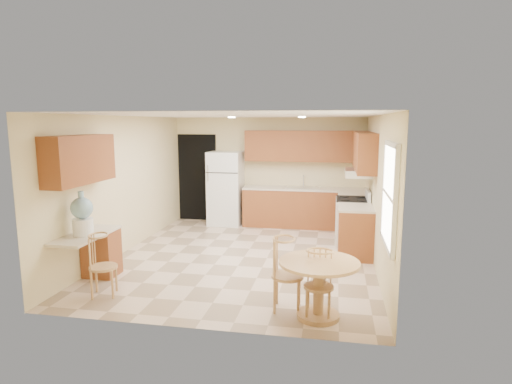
% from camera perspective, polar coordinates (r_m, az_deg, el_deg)
% --- Properties ---
extents(floor, '(5.50, 5.50, 0.00)m').
position_cam_1_polar(floor, '(7.75, -1.59, -8.63)').
color(floor, beige).
rests_on(floor, ground).
extents(ceiling, '(4.50, 5.50, 0.02)m').
position_cam_1_polar(ceiling, '(7.38, -1.67, 10.18)').
color(ceiling, white).
rests_on(ceiling, wall_back).
extents(wall_back, '(4.50, 0.02, 2.50)m').
position_cam_1_polar(wall_back, '(10.15, 1.63, 2.85)').
color(wall_back, beige).
rests_on(wall_back, floor).
extents(wall_front, '(4.50, 0.02, 2.50)m').
position_cam_1_polar(wall_front, '(4.86, -8.45, -4.28)').
color(wall_front, beige).
rests_on(wall_front, floor).
extents(wall_left, '(0.02, 5.50, 2.50)m').
position_cam_1_polar(wall_left, '(8.23, -17.13, 0.95)').
color(wall_left, beige).
rests_on(wall_left, floor).
extents(wall_right, '(0.02, 5.50, 2.50)m').
position_cam_1_polar(wall_right, '(7.34, 15.83, 0.04)').
color(wall_right, beige).
rests_on(wall_right, floor).
extents(doorway, '(0.90, 0.02, 2.10)m').
position_cam_1_polar(doorway, '(10.57, -7.82, 1.92)').
color(doorway, black).
rests_on(doorway, floor).
extents(base_cab_back, '(2.75, 0.60, 0.87)m').
position_cam_1_polar(base_cab_back, '(9.88, 6.36, -2.17)').
color(base_cab_back, brown).
rests_on(base_cab_back, floor).
extents(counter_back, '(2.75, 0.63, 0.04)m').
position_cam_1_polar(counter_back, '(9.80, 6.41, 0.44)').
color(counter_back, beige).
rests_on(counter_back, base_cab_back).
extents(base_cab_right_a, '(0.60, 0.59, 0.87)m').
position_cam_1_polar(base_cab_right_a, '(9.28, 12.73, -3.08)').
color(base_cab_right_a, brown).
rests_on(base_cab_right_a, floor).
extents(counter_right_a, '(0.63, 0.59, 0.04)m').
position_cam_1_polar(counter_right_a, '(9.20, 12.83, -0.31)').
color(counter_right_a, beige).
rests_on(counter_right_a, base_cab_right_a).
extents(base_cab_right_b, '(0.60, 0.80, 0.87)m').
position_cam_1_polar(base_cab_right_b, '(7.87, 13.12, -5.31)').
color(base_cab_right_b, brown).
rests_on(base_cab_right_b, floor).
extents(counter_right_b, '(0.63, 0.80, 0.04)m').
position_cam_1_polar(counter_right_b, '(7.77, 13.24, -2.05)').
color(counter_right_b, beige).
rests_on(counter_right_b, base_cab_right_b).
extents(upper_cab_back, '(2.75, 0.33, 0.70)m').
position_cam_1_polar(upper_cab_back, '(9.84, 6.56, 6.10)').
color(upper_cab_back, brown).
rests_on(upper_cab_back, wall_back).
extents(upper_cab_right, '(0.33, 2.42, 0.70)m').
position_cam_1_polar(upper_cab_right, '(8.46, 14.15, 5.38)').
color(upper_cab_right, brown).
rests_on(upper_cab_right, wall_right).
extents(upper_cab_left, '(0.33, 1.40, 0.70)m').
position_cam_1_polar(upper_cab_left, '(6.71, -22.43, 4.03)').
color(upper_cab_left, brown).
rests_on(upper_cab_left, wall_left).
extents(sink, '(0.78, 0.44, 0.01)m').
position_cam_1_polar(sink, '(9.80, 6.26, 0.57)').
color(sink, silver).
rests_on(sink, counter_back).
extents(range_hood, '(0.50, 0.76, 0.14)m').
position_cam_1_polar(range_hood, '(8.46, 13.47, 2.48)').
color(range_hood, silver).
rests_on(range_hood, upper_cab_right).
extents(desk_pedestal, '(0.48, 0.42, 0.72)m').
position_cam_1_polar(desk_pedestal, '(7.17, -19.90, -7.68)').
color(desk_pedestal, brown).
rests_on(desk_pedestal, floor).
extents(desk_top, '(0.50, 1.20, 0.04)m').
position_cam_1_polar(desk_top, '(6.76, -21.71, -5.37)').
color(desk_top, beige).
rests_on(desk_top, desk_pedestal).
extents(window, '(0.06, 1.12, 1.30)m').
position_cam_1_polar(window, '(5.48, 17.45, -0.40)').
color(window, white).
rests_on(window, wall_right).
extents(can_light_a, '(0.14, 0.14, 0.02)m').
position_cam_1_polar(can_light_a, '(8.66, -3.26, 9.93)').
color(can_light_a, white).
rests_on(can_light_a, ceiling).
extents(can_light_b, '(0.14, 0.14, 0.02)m').
position_cam_1_polar(can_light_b, '(8.44, 6.15, 9.91)').
color(can_light_b, white).
rests_on(can_light_b, ceiling).
extents(refrigerator, '(0.76, 0.74, 1.72)m').
position_cam_1_polar(refrigerator, '(10.05, -4.05, 0.51)').
color(refrigerator, white).
rests_on(refrigerator, floor).
extents(stove, '(0.65, 0.76, 1.09)m').
position_cam_1_polar(stove, '(8.62, 12.73, -3.79)').
color(stove, white).
rests_on(stove, floor).
extents(dining_table, '(0.98, 0.98, 0.72)m').
position_cam_1_polar(dining_table, '(5.36, 8.37, -11.64)').
color(dining_table, tan).
rests_on(dining_table, floor).
extents(chair_table_a, '(0.41, 0.53, 0.94)m').
position_cam_1_polar(chair_table_a, '(5.43, 4.12, -10.20)').
color(chair_table_a, tan).
rests_on(chair_table_a, floor).
extents(chair_table_b, '(0.37, 0.37, 0.84)m').
position_cam_1_polar(chair_table_b, '(5.28, 8.35, -11.57)').
color(chair_table_b, tan).
rests_on(chair_table_b, floor).
extents(chair_desk, '(0.38, 0.49, 0.86)m').
position_cam_1_polar(chair_desk, '(6.24, -20.12, -8.62)').
color(chair_desk, tan).
rests_on(chair_desk, floor).
extents(water_crock, '(0.31, 0.31, 0.64)m').
position_cam_1_polar(water_crock, '(6.63, -22.16, -2.90)').
color(water_crock, white).
rests_on(water_crock, desk_top).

